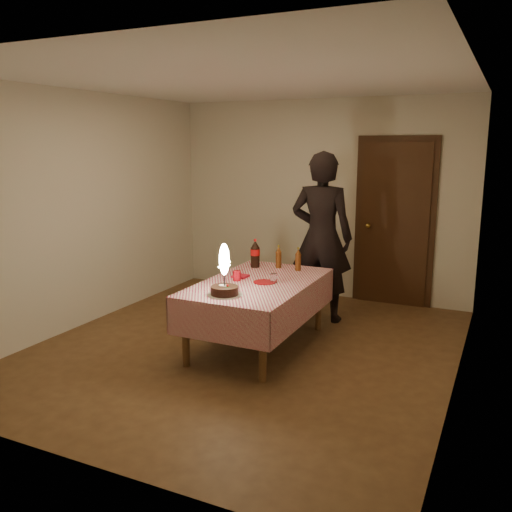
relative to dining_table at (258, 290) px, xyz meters
name	(u,v)px	position (x,y,z in m)	size (l,w,h in m)	color
ground	(245,348)	(-0.10, -0.11, -0.59)	(4.00, 4.50, 0.01)	brown
room_shell	(251,183)	(-0.06, -0.03, 1.07)	(4.04, 4.54, 2.62)	beige
dining_table	(258,290)	(0.00, 0.00, 0.00)	(1.02, 1.72, 0.68)	brown
birthday_cake	(224,281)	(-0.07, -0.57, 0.22)	(0.31, 0.31, 0.48)	white
red_plate	(264,282)	(0.07, -0.01, 0.10)	(0.22, 0.22, 0.01)	#AC0B13
red_cup	(237,276)	(-0.21, -0.06, 0.14)	(0.08, 0.08, 0.10)	red
clear_cup	(274,278)	(0.16, 0.03, 0.14)	(0.07, 0.07, 0.09)	white
napkin_stack	(240,276)	(-0.24, 0.08, 0.10)	(0.15, 0.15, 0.02)	red
cola_bottle	(255,254)	(-0.30, 0.56, 0.25)	(0.10, 0.10, 0.32)	black
amber_bottle_left	(279,257)	(-0.05, 0.65, 0.21)	(0.06, 0.06, 0.26)	#613010
amber_bottle_right	(298,260)	(0.19, 0.62, 0.21)	(0.06, 0.06, 0.26)	#613010
photographer	(322,237)	(0.28, 1.11, 0.39)	(0.74, 0.51, 1.95)	black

